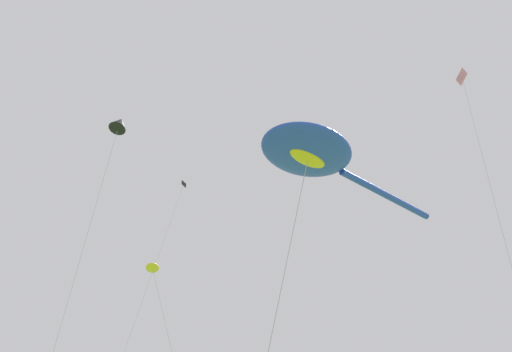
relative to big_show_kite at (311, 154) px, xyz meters
name	(u,v)px	position (x,y,z in m)	size (l,w,h in m)	color
big_show_kite	(311,154)	(0.00, 0.00, 0.00)	(10.93, 3.53, 13.01)	blue
small_kite_tiny_distant	(119,125)	(-4.06, 7.26, 2.85)	(1.43, 4.44, 15.95)	black
small_kite_stunt_black	(153,270)	(0.26, 9.36, -2.00)	(5.46, 1.17, 10.87)	yellow
small_kite_bird_shape	(468,101)	(9.64, -4.00, 7.05)	(4.98, 0.57, 22.14)	pink
small_kite_delta_white	(167,230)	(6.51, 16.84, 5.13)	(4.62, 1.80, 22.15)	black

